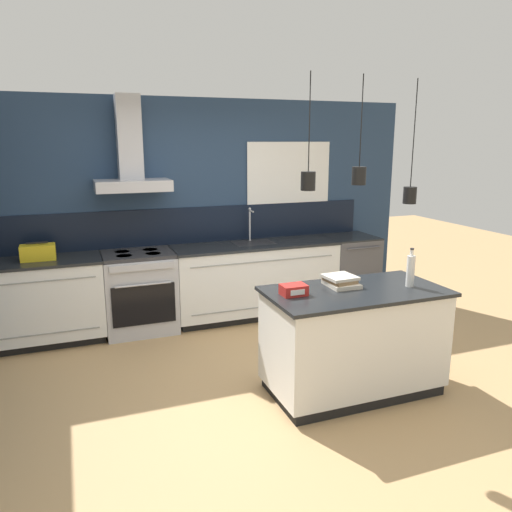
# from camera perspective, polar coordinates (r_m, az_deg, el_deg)

# --- Properties ---
(ground_plane) EXTENTS (16.00, 16.00, 0.00)m
(ground_plane) POSITION_cam_1_polar(r_m,az_deg,el_deg) (4.56, -0.59, -14.55)
(ground_plane) COLOR tan
(ground_plane) RESTS_ON ground
(wall_back) EXTENTS (5.60, 2.55, 2.60)m
(wall_back) POSITION_cam_1_polar(r_m,az_deg,el_deg) (6.00, -7.57, 5.68)
(wall_back) COLOR navy
(wall_back) RESTS_ON ground_plane
(counter_run_left) EXTENTS (1.28, 0.64, 0.91)m
(counter_run_left) POSITION_cam_1_polar(r_m,az_deg,el_deg) (5.74, -23.33, -4.78)
(counter_run_left) COLOR black
(counter_run_left) RESTS_ON ground_plane
(counter_run_sink) EXTENTS (2.01, 0.64, 1.32)m
(counter_run_sink) POSITION_cam_1_polar(r_m,az_deg,el_deg) (6.09, -0.12, -2.68)
(counter_run_sink) COLOR black
(counter_run_sink) RESTS_ON ground_plane
(oven_range) EXTENTS (0.78, 0.66, 0.91)m
(oven_range) POSITION_cam_1_polar(r_m,az_deg,el_deg) (5.77, -13.15, -4.02)
(oven_range) COLOR #B5B5BA
(oven_range) RESTS_ON ground_plane
(dishwasher) EXTENTS (0.62, 0.65, 0.91)m
(dishwasher) POSITION_cam_1_polar(r_m,az_deg,el_deg) (6.65, 10.52, -1.60)
(dishwasher) COLOR #4C4C51
(dishwasher) RESTS_ON ground_plane
(kitchen_island) EXTENTS (1.50, 0.79, 0.91)m
(kitchen_island) POSITION_cam_1_polar(r_m,az_deg,el_deg) (4.37, 11.06, -9.45)
(kitchen_island) COLOR black
(kitchen_island) RESTS_ON ground_plane
(bottle_on_island) EXTENTS (0.07, 0.07, 0.33)m
(bottle_on_island) POSITION_cam_1_polar(r_m,az_deg,el_deg) (4.39, 17.25, -1.58)
(bottle_on_island) COLOR silver
(bottle_on_island) RESTS_ON kitchen_island
(book_stack) EXTENTS (0.27, 0.29, 0.09)m
(book_stack) POSITION_cam_1_polar(r_m,az_deg,el_deg) (4.29, 9.66, -2.84)
(book_stack) COLOR beige
(book_stack) RESTS_ON kitchen_island
(red_supply_box) EXTENTS (0.20, 0.15, 0.08)m
(red_supply_box) POSITION_cam_1_polar(r_m,az_deg,el_deg) (4.00, 4.33, -3.88)
(red_supply_box) COLOR red
(red_supply_box) RESTS_ON kitchen_island
(yellow_toolbox) EXTENTS (0.34, 0.18, 0.19)m
(yellow_toolbox) POSITION_cam_1_polar(r_m,az_deg,el_deg) (5.61, -23.65, 0.39)
(yellow_toolbox) COLOR gold
(yellow_toolbox) RESTS_ON counter_run_left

